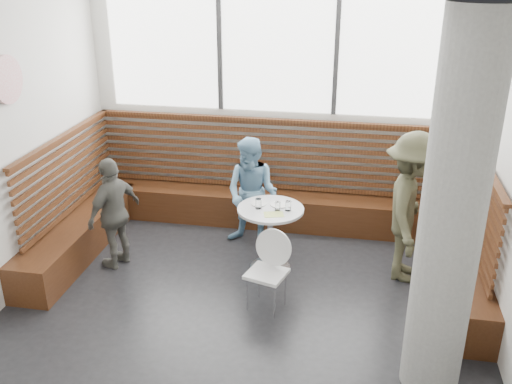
% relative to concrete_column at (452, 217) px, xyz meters
% --- Properties ---
extents(room, '(5.00, 5.00, 3.20)m').
position_rel_concrete_column_xyz_m(room, '(-1.85, 0.60, 0.00)').
color(room, silver).
rests_on(room, ground).
extents(booth, '(5.00, 2.50, 1.44)m').
position_rel_concrete_column_xyz_m(booth, '(-1.85, 2.37, -1.19)').
color(booth, '#3C1F0F').
rests_on(booth, ground).
extents(concrete_column, '(0.50, 0.50, 3.20)m').
position_rel_concrete_column_xyz_m(concrete_column, '(0.00, 0.00, 0.00)').
color(concrete_column, gray).
rests_on(concrete_column, ground).
extents(wall_art, '(0.03, 0.50, 0.50)m').
position_rel_concrete_column_xyz_m(wall_art, '(-4.31, 1.00, 0.70)').
color(wall_art, white).
rests_on(wall_art, room).
extents(cafe_table, '(0.77, 0.77, 0.79)m').
position_rel_concrete_column_xyz_m(cafe_table, '(-1.69, 1.65, -1.03)').
color(cafe_table, silver).
rests_on(cafe_table, ground).
extents(cafe_chair, '(0.40, 0.40, 0.84)m').
position_rel_concrete_column_xyz_m(cafe_chair, '(-1.60, 0.90, -1.11)').
color(cafe_chair, white).
rests_on(cafe_chair, ground).
extents(adult_man, '(0.77, 1.19, 1.74)m').
position_rel_concrete_column_xyz_m(adult_man, '(-0.13, 1.77, -0.73)').
color(adult_man, '#45452E').
rests_on(adult_man, ground).
extents(child_back, '(0.81, 0.70, 1.42)m').
position_rel_concrete_column_xyz_m(child_back, '(-2.02, 2.22, -0.89)').
color(child_back, '#70A1C3').
rests_on(child_back, ground).
extents(child_left, '(0.59, 0.86, 1.35)m').
position_rel_concrete_column_xyz_m(child_left, '(-3.51, 1.43, -0.92)').
color(child_left, '#5D5D55').
rests_on(child_left, ground).
extents(plate_near, '(0.19, 0.19, 0.01)m').
position_rel_concrete_column_xyz_m(plate_near, '(-1.85, 1.74, -0.80)').
color(plate_near, white).
rests_on(plate_near, cafe_table).
extents(plate_far, '(0.21, 0.21, 0.01)m').
position_rel_concrete_column_xyz_m(plate_far, '(-1.61, 1.75, -0.80)').
color(plate_far, white).
rests_on(plate_far, cafe_table).
extents(glass_left, '(0.07, 0.07, 0.12)m').
position_rel_concrete_column_xyz_m(glass_left, '(-1.83, 1.62, -0.75)').
color(glass_left, white).
rests_on(glass_left, cafe_table).
extents(glass_mid, '(0.06, 0.06, 0.10)m').
position_rel_concrete_column_xyz_m(glass_mid, '(-1.60, 1.61, -0.76)').
color(glass_mid, white).
rests_on(glass_mid, cafe_table).
extents(glass_right, '(0.07, 0.07, 0.11)m').
position_rel_concrete_column_xyz_m(glass_right, '(-1.49, 1.63, -0.75)').
color(glass_right, white).
rests_on(glass_right, cafe_table).
extents(menu_card, '(0.25, 0.21, 0.00)m').
position_rel_concrete_column_xyz_m(menu_card, '(-1.63, 1.49, -0.81)').
color(menu_card, '#A5C64C').
rests_on(menu_card, cafe_table).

